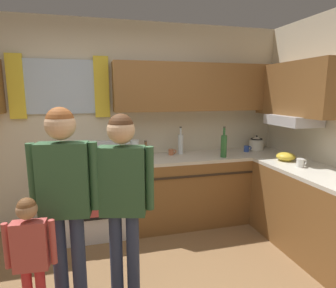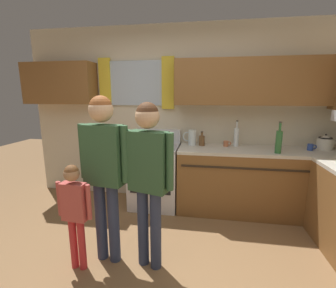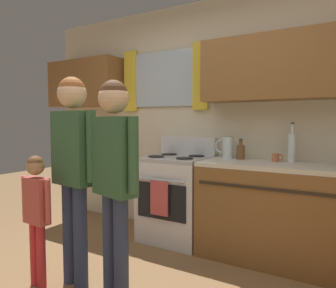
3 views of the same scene
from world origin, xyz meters
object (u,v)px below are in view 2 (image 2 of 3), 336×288
Objects in this scene: stove_oven at (155,174)px; adult_holding_child at (104,161)px; mug_cobalt_blue at (311,147)px; small_child at (74,205)px; bottle_tall_clear at (236,136)px; stovetop_kettle at (325,142)px; water_pitcher at (192,137)px; bottle_wine_green at (279,141)px; adult_in_plaid at (148,168)px; bottle_squat_brown at (202,140)px; cup_terracotta at (226,144)px.

adult_holding_child is (-0.20, -1.26, 0.55)m from stove_oven.
adult_holding_child reaches higher than mug_cobalt_blue.
bottle_tall_clear is at bearing 45.00° from small_child.
stovetop_kettle is at bearing 25.87° from mug_cobalt_blue.
water_pitcher is at bearing 58.68° from small_child.
water_pitcher is at bearing 163.99° from bottle_wine_green.
small_child is (-0.23, -0.17, -0.38)m from adult_holding_child.
mug_cobalt_blue is at bearing 35.58° from adult_in_plaid.
cup_terracotta is (0.34, -0.00, -0.04)m from bottle_squat_brown.
adult_in_plaid is at bearing -119.21° from cup_terracotta.
bottle_tall_clear is at bearing 46.30° from adult_holding_child.
small_child is (-2.50, -1.47, -0.30)m from mug_cobalt_blue.
stove_oven is 1.28m from bottle_tall_clear.
adult_holding_child reaches higher than stovetop_kettle.
stove_oven is at bearing -172.84° from bottle_tall_clear.
bottle_squat_brown is 0.52× the size of bottle_wine_green.
adult_holding_child reaches higher than bottle_squat_brown.
water_pitcher is at bearing -179.41° from stovetop_kettle.
mug_cobalt_blue is at bearing 29.79° from adult_holding_child.
bottle_tall_clear is at bearing 12.28° from cup_terracotta.
bottle_tall_clear is 1.94m from adult_holding_child.
cup_terracotta is (-0.61, 0.30, -0.11)m from bottle_wine_green.
bottle_tall_clear reaches higher than stovetop_kettle.
bottle_wine_green is 1.14m from water_pitcher.
mug_cobalt_blue is 0.07× the size of adult_holding_child.
stove_oven is 10.11× the size of cup_terracotta.
bottle_squat_brown reaches higher than cup_terracotta.
stovetop_kettle reaches higher than bottle_squat_brown.
adult_in_plaid is at bearing -2.87° from adult_holding_child.
cup_terracotta is at bearing 153.76° from bottle_wine_green.
adult_in_plaid is (0.23, -1.28, 0.51)m from stove_oven.
adult_holding_child is 1.03× the size of adult_in_plaid.
small_child is at bearing -149.94° from stovetop_kettle.
water_pitcher is at bearing 176.90° from mug_cobalt_blue.
cup_terracotta is 2.12m from small_child.
stovetop_kettle is at bearing 0.59° from water_pitcher.
cup_terracotta is at bearing 6.46° from stove_oven.
cup_terracotta is 0.49× the size of water_pitcher.
water_pitcher is (-0.62, -0.01, -0.03)m from bottle_tall_clear.
stovetop_kettle reaches higher than stove_oven.
bottle_tall_clear is at bearing 145.09° from bottle_wine_green.
bottle_wine_green is 2.10m from adult_holding_child.
stove_oven is 2.79× the size of bottle_wine_green.
bottle_squat_brown reaches higher than small_child.
cup_terracotta is at bearing -167.72° from bottle_tall_clear.
stovetop_kettle is (0.68, 0.33, -0.06)m from bottle_wine_green.
bottle_squat_brown is at bearing -4.43° from water_pitcher.
adult_holding_child is (-1.20, -1.37, 0.07)m from cup_terracotta.
bottle_tall_clear is 0.62m from water_pitcher.
cup_terracotta is (-0.14, -0.03, -0.10)m from bottle_tall_clear.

